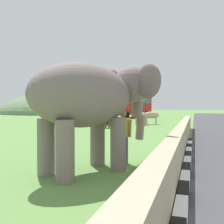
% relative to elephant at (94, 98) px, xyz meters
% --- Properties ---
extents(striped_curb, '(16.20, 0.20, 0.24)m').
position_rel_elephant_xyz_m(striped_curb, '(-1.96, -2.43, -1.87)').
color(striped_curb, white).
rests_on(striped_curb, ground_plane).
extents(barrier_parapet, '(28.00, 0.36, 1.00)m').
position_rel_elephant_xyz_m(barrier_parapet, '(0.39, -2.13, -1.49)').
color(barrier_parapet, tan).
rests_on(barrier_parapet, ground_plane).
extents(elephant, '(3.95, 3.43, 3.01)m').
position_rel_elephant_xyz_m(elephant, '(0.00, 0.00, 0.00)').
color(elephant, slate).
rests_on(elephant, ground_plane).
extents(person_handler, '(0.35, 0.65, 1.66)m').
position_rel_elephant_xyz_m(person_handler, '(1.12, -0.51, -1.06)').
color(person_handler, navy).
rests_on(person_handler, ground_plane).
extents(bus_white, '(8.49, 4.55, 3.50)m').
position_rel_elephant_xyz_m(bus_white, '(19.28, 7.46, 0.09)').
color(bus_white, silver).
rests_on(bus_white, ground_plane).
extents(bus_red, '(10.05, 5.02, 3.50)m').
position_rel_elephant_xyz_m(bus_red, '(31.36, 6.74, 0.09)').
color(bus_red, '#B21E1E').
rests_on(bus_red, ground_plane).
extents(cow_near, '(0.76, 1.92, 1.23)m').
position_rel_elephant_xyz_m(cow_near, '(18.10, 1.44, -1.12)').
color(cow_near, tan).
rests_on(cow_near, ground_plane).
extents(cow_mid, '(1.26, 1.86, 1.23)m').
position_rel_elephant_xyz_m(cow_mid, '(12.81, 4.42, -1.12)').
color(cow_mid, '#473323').
rests_on(cow_mid, ground_plane).
extents(cow_far, '(1.89, 1.17, 1.23)m').
position_rel_elephant_xyz_m(cow_far, '(16.34, 2.05, -1.12)').
color(cow_far, tan).
rests_on(cow_far, ground_plane).
extents(hill_east, '(41.19, 32.95, 11.33)m').
position_rel_elephant_xyz_m(hill_east, '(53.39, 27.28, -1.99)').
color(hill_east, '#627B56').
rests_on(hill_east, ground_plane).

